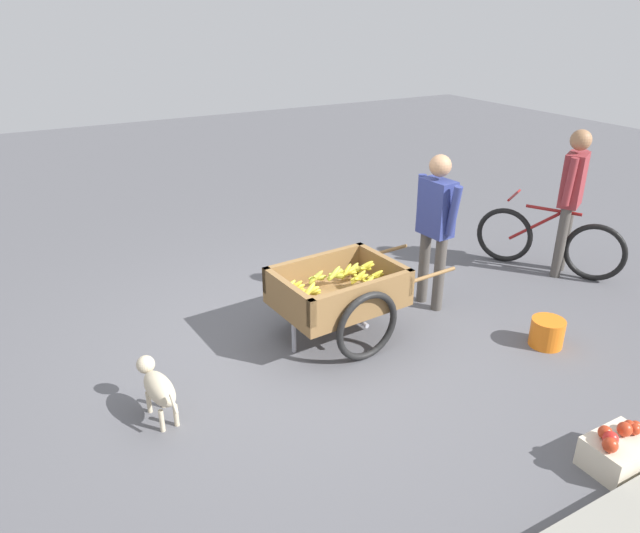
# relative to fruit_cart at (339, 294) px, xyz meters

# --- Properties ---
(ground_plane) EXTENTS (24.00, 24.00, 0.00)m
(ground_plane) POSITION_rel_fruit_cart_xyz_m (0.31, -0.01, -0.44)
(ground_plane) COLOR #56565B
(fruit_cart) EXTENTS (1.70, 0.98, 0.72)m
(fruit_cart) POSITION_rel_fruit_cart_xyz_m (0.00, 0.00, 0.00)
(fruit_cart) COLOR olive
(fruit_cart) RESTS_ON ground
(vendor_person) EXTENTS (0.22, 0.56, 1.56)m
(vendor_person) POSITION_rel_fruit_cart_xyz_m (-1.14, -0.08, 0.49)
(vendor_person) COLOR #4C4742
(vendor_person) RESTS_ON ground
(bicycle) EXTENTS (0.84, 1.49, 0.85)m
(bicycle) POSITION_rel_fruit_cart_xyz_m (-2.86, -0.11, -0.09)
(bicycle) COLOR black
(bicycle) RESTS_ON ground
(cyclist_person) EXTENTS (0.47, 0.35, 1.64)m
(cyclist_person) POSITION_rel_fruit_cart_xyz_m (-2.93, 0.03, 0.55)
(cyclist_person) COLOR #4C4742
(cyclist_person) RESTS_ON ground
(dog) EXTENTS (0.22, 0.67, 0.40)m
(dog) POSITION_rel_fruit_cart_xyz_m (1.75, 0.34, -0.17)
(dog) COLOR beige
(dog) RESTS_ON ground
(plastic_bucket) EXTENTS (0.30, 0.30, 0.26)m
(plastic_bucket) POSITION_rel_fruit_cart_xyz_m (-1.56, 1.06, -0.31)
(plastic_bucket) COLOR orange
(plastic_bucket) RESTS_ON ground
(apple_crate) EXTENTS (0.44, 0.32, 0.32)m
(apple_crate) POSITION_rel_fruit_cart_xyz_m (-0.75, 2.35, -0.31)
(apple_crate) COLOR beige
(apple_crate) RESTS_ON ground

